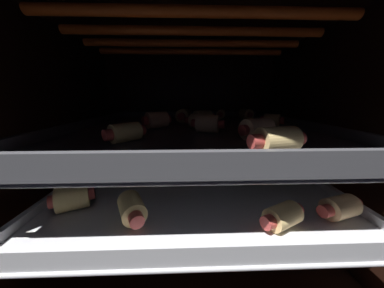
{
  "coord_description": "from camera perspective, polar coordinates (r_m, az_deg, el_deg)",
  "views": [
    {
      "loc": [
        -1.52,
        -35.8,
        28.7
      ],
      "look_at": [
        0.0,
        8.29,
        17.42
      ],
      "focal_mm": 17.01,
      "sensor_mm": 36.0,
      "label": 1
    }
  ],
  "objects": [
    {
      "name": "oven_wall_back",
      "position": [
        0.61,
        -0.54,
        7.09
      ],
      "size": [
        54.22,
        1.2,
        41.94
      ],
      "primitive_type": "cube",
      "color": "black",
      "rests_on": "ground_plane"
    },
    {
      "name": "pig_in_blanket_lower_1",
      "position": [
        0.41,
        -12.38,
        -4.84
      ],
      "size": [
        5.05,
        5.56,
        2.88
      ],
      "rotation": [
        0.0,
        0.0,
        0.7
      ],
      "color": "#E9C775",
      "rests_on": "baking_tray_lower"
    },
    {
      "name": "pig_in_blanket_lower_8",
      "position": [
        0.3,
        39.19,
        -15.11
      ],
      "size": [
        6.25,
        3.72,
        2.76
      ],
      "rotation": [
        0.0,
        0.0,
        5.0
      ],
      "color": "#E2B679",
      "rests_on": "baking_tray_lower"
    },
    {
      "name": "oven_ceiling",
      "position": [
        0.38,
        0.52,
        35.46
      ],
      "size": [
        54.22,
        51.21,
        1.2
      ],
      "primitive_type": "cube",
      "color": "black"
    },
    {
      "name": "heating_element",
      "position": [
        0.37,
        0.51,
        30.38
      ],
      "size": [
        41.46,
        21.51,
        1.38
      ],
      "color": "#F25919"
    },
    {
      "name": "pig_in_blanket_upper_8",
      "position": [
        0.44,
        -2.67,
        8.95
      ],
      "size": [
        3.79,
        5.93,
        3.1
      ],
      "rotation": [
        0.0,
        0.0,
        6.08
      ],
      "color": "#D4C178",
      "rests_on": "baking_tray_upper"
    },
    {
      "name": "pig_in_blanket_upper_2",
      "position": [
        0.41,
        3.36,
        8.43
      ],
      "size": [
        5.68,
        4.44,
        2.91
      ],
      "rotation": [
        0.0,
        0.0,
        2.11
      ],
      "color": "#D5C682",
      "rests_on": "baking_tray_upper"
    },
    {
      "name": "oven_rack_lower",
      "position": [
        0.39,
        0.42,
        -9.69
      ],
      "size": [
        49.31,
        47.83,
        0.56
      ],
      "color": "#B7B7BC"
    },
    {
      "name": "oven_wall_left",
      "position": [
        0.44,
        -36.25,
        1.5
      ],
      "size": [
        1.2,
        48.81,
        41.94
      ],
      "primitive_type": "cube",
      "color": "black",
      "rests_on": "ground_plane"
    },
    {
      "name": "pig_in_blanket_upper_1",
      "position": [
        0.51,
        16.59,
        8.97
      ],
      "size": [
        3.3,
        4.9,
        2.75
      ],
      "rotation": [
        0.0,
        0.0,
        3.31
      ],
      "color": "#E8BE73",
      "rests_on": "baking_tray_upper"
    },
    {
      "name": "pig_in_blanket_upper_3",
      "position": [
        0.35,
        1.78,
        7.25
      ],
      "size": [
        5.07,
        3.61,
        2.61
      ],
      "rotation": [
        0.0,
        0.0,
        4.23
      ],
      "color": "#DFC586",
      "rests_on": "baking_tray_upper"
    },
    {
      "name": "pig_in_blanket_lower_4",
      "position": [
        0.42,
        -6.68,
        -4.4
      ],
      "size": [
        5.11,
        3.66,
        2.47
      ],
      "rotation": [
        0.0,
        0.0,
        1.19
      ],
      "color": "#D9BD70",
      "rests_on": "baking_tray_lower"
    },
    {
      "name": "pig_in_blanket_lower_3",
      "position": [
        0.34,
        -3.93,
        -9.03
      ],
      "size": [
        3.26,
        5.21,
        2.5
      ],
      "rotation": [
        0.0,
        0.0,
        3.4
      ],
      "color": "#E0C16E",
      "rests_on": "baking_tray_lower"
    },
    {
      "name": "pig_in_blanket_lower_9",
      "position": [
        0.53,
        -5.16,
        0.32
      ],
      "size": [
        4.75,
        4.6,
        3.37
      ],
      "rotation": [
        0.0,
        0.0,
        5.43
      ],
      "color": "#D6C37D",
      "rests_on": "baking_tray_lower"
    },
    {
      "name": "pig_in_blanket_upper_7",
      "position": [
        0.21,
        25.1,
        1.15
      ],
      "size": [
        6.42,
        3.7,
        2.79
      ],
      "rotation": [
        0.0,
        0.0,
        1.82
      ],
      "color": "#DFBE77",
      "rests_on": "baking_tray_upper"
    },
    {
      "name": "pig_in_blanket_upper_0",
      "position": [
        0.36,
        -10.96,
        7.43
      ],
      "size": [
        5.49,
        4.65,
        3.07
      ],
      "rotation": [
        0.0,
        0.0,
        5.28
      ],
      "color": "#EAB383",
      "rests_on": "baking_tray_upper"
    },
    {
      "name": "pig_in_blanket_lower_10",
      "position": [
        0.3,
        -33.29,
        -13.83
      ],
      "size": [
        5.43,
        4.6,
        3.31
      ],
      "rotation": [
        0.0,
        0.0,
        2.03
      ],
      "color": "#E4C375",
      "rests_on": "baking_tray_lower"
    },
    {
      "name": "baking_tray_lower",
      "position": [
        0.39,
        0.43,
        -8.44
      ],
      "size": [
        42.89,
        43.86,
        2.23
      ],
      "color": "silver",
      "rests_on": "oven_rack_lower"
    },
    {
      "name": "pig_in_blanket_lower_2",
      "position": [
        0.48,
        20.14,
        -2.1
      ],
      "size": [
        5.11,
        5.05,
        3.24
      ],
      "rotation": [
        0.0,
        0.0,
        2.35
      ],
      "color": "#E5C46F",
      "rests_on": "baking_tray_lower"
    },
    {
      "name": "oven_wall_right",
      "position": [
        0.46,
        35.52,
        2.0
      ],
      "size": [
        1.2,
        48.81,
        41.94
      ],
      "primitive_type": "cube",
      "color": "black",
      "rests_on": "ground_plane"
    },
    {
      "name": "baking_tray_upper",
      "position": [
        0.36,
        0.45,
        4.68
      ],
      "size": [
        42.89,
        43.86,
        2.52
      ],
      "color": "#4C4C51",
      "rests_on": "oven_rack_upper"
    },
    {
      "name": "pig_in_blanket_upper_6",
      "position": [
        0.27,
        19.66,
        4.51
      ],
      "size": [
        5.63,
        4.42,
        2.88
      ],
      "rotation": [
        0.0,
        0.0,
        2.03
      ],
      "color": "#DEB385",
      "rests_on": "baking_tray_upper"
    },
    {
      "name": "oven_rack_upper",
      "position": [
        0.37,
        0.45,
        3.1
      ],
      "size": [
        49.47,
        47.83,
        0.72
      ],
      "color": "#B7B7BC"
    },
    {
      "name": "pig_in_blanket_upper_5",
      "position": [
        0.25,
        -20.13,
        3.43
      ],
      "size": [
        4.85,
        5.03,
        2.46
      ],
      "rotation": [
        0.0,
        0.0,
        2.39
      ],
      "color": "#D6BB71",
      "rests_on": "baking_tray_upper"
    },
    {
      "name": "pig_in_blanket_lower_5",
      "position": [
        0.25,
        -18.35,
        -18.44
      ],
      "size": [
        4.37,
        6.35,
        2.9
      ],
      "rotation": [
        0.0,
        0.0,
        3.61
      ],
      "color": "#D6BC73",
      "rests_on": "baking_tray_lower"
    },
    {
      "name": "pig_in_blanket_lower_0",
      "position": [
        0.34,
        -16.66,
        -8.86
      ],
      "size": [
        4.38,
        5.21,
        2.81
      ],
      "rotation": [
        0.0,
        0.0,
        2.63
      ],
      "color": "#E0B582",
      "rests_on": "baking_tray_lower"
    },
    {
      "name": "ground_plane",
      "position": [
        0.46,
        0.39,
        -24.94
      ],
      "size": [
        54.22,
        51.21,
        1.2
      ],
      "primitive_type": "cube",
      "color": "black"
    },
    {
      "name": "pig_in_blanket_upper_4",
      "position": [
        0.41,
        23.77,
        6.98
      ],
      "size": [
        4.42,
        3.74,
        2.43
      ],
      "rotation": [
        0.0,
        0.0,
        0.94
      ],
      "color": "#E6C278",
      "rests_on": "baking_tray_upper"
    },
    {
      "name": "pig_in_blanket_upper_9",
      "position": [
        0.3,
        4.92,
        6.33
      ],
      "size": [
        5.65,
        3.95,
        2.92
      ],
      "rotation": [
        0.0,
        0.0,
        1.23
      ],
      "color": "#E3B884",
      "rests_on": "baking_tray_upper"
    },
    {
      "name": "pig_in_blanket_lower_6",
      "position": [
        0.25,
        26.52,
        -19.51
      ],
      "size": [
        5.88,
        4.08,
        2.68
      ],
      "rotation": [
        0.0,
        0.0,
        2.02
      ],
      "color": "#EBC47A",
      "rests_on": "baking_tray_lower"
    },
    {
      "name": "pig_in_blanket_lower_7",
      "position": [
        0.47,
        -8.45,
        -2.29
      ],
      "size": [
        4.17,
        6.01,
        2.58
      ],
      "rotation": [
        0.0,
        0.0,
        0.51
      ],
      "color": "#ECB178",
      "rests_on": "baking_tray_lower"
    },
    {
      "name": "pig_in_blanket_upper_10",
      "position": [
        0.52,
        9.06,
        9.29
      ],
      "size": [
        3.13,
        4.82,
        2.42
      ],
      "rotation": [
        0.0,
        0.0,
        6.03
      ],
      "color": "tan",
      "rests_on": "baking_tray_upper"
    }
  ]
}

